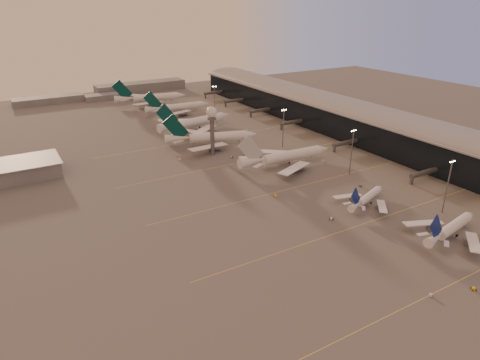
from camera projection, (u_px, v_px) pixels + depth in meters
ground at (345, 248)px, 162.94m from camera, size 700.00×700.00×0.00m
taxiway_markings at (312, 182)px, 221.35m from camera, size 180.00×185.25×0.02m
terminal at (351, 119)px, 296.51m from camera, size 57.00×362.00×23.04m
radar_tower at (212, 121)px, 252.23m from camera, size 6.40×6.40×31.10m
mast_a at (448, 184)px, 184.66m from camera, size 3.60×0.56×25.00m
mast_b at (352, 149)px, 226.87m from camera, size 3.60×0.56×25.00m
mast_c at (283, 126)px, 268.14m from camera, size 3.60×0.56×25.00m
mast_d at (215, 100)px, 338.57m from camera, size 3.60×0.56×25.00m
distant_horizon at (115, 91)px, 420.45m from camera, size 165.00×37.50×9.00m
narrowbody_near at (451, 230)px, 169.43m from camera, size 39.07×30.92×15.37m
narrowbody_mid at (367, 199)px, 196.42m from camera, size 32.08×25.15×13.05m
widebody_white at (286, 159)px, 242.93m from camera, size 60.72×48.57×21.35m
greentail_a at (212, 139)px, 275.56m from camera, size 58.77×46.76×22.00m
greentail_b at (197, 124)px, 308.95m from camera, size 63.01×50.40×23.13m
greentail_c at (178, 109)px, 353.82m from camera, size 56.09×45.24×20.36m
greentail_d at (151, 99)px, 384.35m from camera, size 63.64×50.98×23.27m
gsv_truck_a at (431, 293)px, 136.17m from camera, size 5.35×2.83×2.05m
gsv_tug_near at (474, 289)px, 139.21m from camera, size 3.20×3.61×0.88m
gsv_catering_a at (458, 220)px, 179.78m from camera, size 5.02×3.68×3.77m
gsv_tug_mid at (331, 219)px, 183.32m from camera, size 3.95×4.10×1.02m
gsv_truck_b at (361, 184)px, 215.49m from camera, size 6.19×2.74×2.42m
gsv_truck_c at (275, 194)px, 204.89m from camera, size 4.65×5.79×2.25m
gsv_catering_b at (323, 159)px, 248.26m from camera, size 5.08×3.20×3.86m
gsv_tug_far at (231, 157)px, 254.37m from camera, size 3.95×4.01×1.01m
gsv_truck_d at (179, 158)px, 251.01m from camera, size 2.49×6.13×2.44m
gsv_tug_hangar at (247, 130)px, 307.22m from camera, size 3.59×2.94×0.89m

